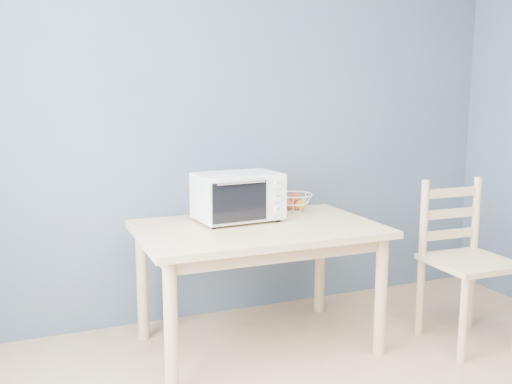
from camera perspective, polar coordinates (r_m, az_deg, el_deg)
name	(u,v)px	position (r m, az deg, el deg)	size (l,w,h in m)	color
room	(479,161)	(1.93, 21.40, 2.91)	(4.01, 4.51, 2.61)	tan
dining_table	(258,242)	(3.38, 0.18, -5.05)	(1.40, 0.90, 0.75)	#E1BE87
toaster_oven	(235,196)	(3.44, -2.13, -0.43)	(0.52, 0.40, 0.29)	white
fruit_basket	(293,202)	(3.76, 3.76, -0.96)	(0.32, 0.32, 0.13)	white
dining_chair	(465,264)	(3.73, 20.14, -6.74)	(0.48, 0.48, 1.00)	#E1BE87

